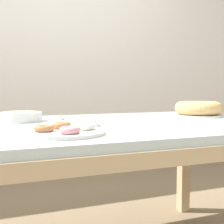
{
  "coord_description": "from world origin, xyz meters",
  "views": [
    {
      "loc": [
        -0.59,
        -1.46,
        0.93
      ],
      "look_at": [
        -0.05,
        -0.05,
        0.81
      ],
      "focal_mm": 50.0,
      "sensor_mm": 36.0,
      "label": 1
    }
  ],
  "objects_px": {
    "tealight_right_edge": "(96,124)",
    "plate_stack": "(22,117)",
    "cake_chocolate_round": "(198,109)",
    "pastry_platter": "(65,131)",
    "tealight_near_front": "(61,118)"
  },
  "relations": [
    {
      "from": "pastry_platter",
      "to": "cake_chocolate_round",
      "type": "bearing_deg",
      "value": 24.88
    },
    {
      "from": "plate_stack",
      "to": "tealight_near_front",
      "type": "xyz_separation_m",
      "value": [
        0.21,
        -0.01,
        -0.01
      ]
    },
    {
      "from": "tealight_near_front",
      "to": "tealight_right_edge",
      "type": "height_order",
      "value": "same"
    },
    {
      "from": "cake_chocolate_round",
      "to": "tealight_right_edge",
      "type": "xyz_separation_m",
      "value": [
        -0.76,
        -0.26,
        -0.03
      ]
    },
    {
      "from": "tealight_right_edge",
      "to": "pastry_platter",
      "type": "bearing_deg",
      "value": -135.81
    },
    {
      "from": "cake_chocolate_round",
      "to": "pastry_platter",
      "type": "height_order",
      "value": "cake_chocolate_round"
    },
    {
      "from": "cake_chocolate_round",
      "to": "tealight_right_edge",
      "type": "height_order",
      "value": "cake_chocolate_round"
    },
    {
      "from": "plate_stack",
      "to": "tealight_right_edge",
      "type": "xyz_separation_m",
      "value": [
        0.3,
        -0.35,
        -0.01
      ]
    },
    {
      "from": "plate_stack",
      "to": "tealight_near_front",
      "type": "height_order",
      "value": "plate_stack"
    },
    {
      "from": "tealight_near_front",
      "to": "plate_stack",
      "type": "bearing_deg",
      "value": 178.43
    },
    {
      "from": "tealight_right_edge",
      "to": "plate_stack",
      "type": "bearing_deg",
      "value": 130.49
    },
    {
      "from": "pastry_platter",
      "to": "plate_stack",
      "type": "height_order",
      "value": "plate_stack"
    },
    {
      "from": "tealight_right_edge",
      "to": "tealight_near_front",
      "type": "bearing_deg",
      "value": 104.69
    },
    {
      "from": "tealight_near_front",
      "to": "tealight_right_edge",
      "type": "bearing_deg",
      "value": -75.31
    },
    {
      "from": "cake_chocolate_round",
      "to": "pastry_platter",
      "type": "distance_m",
      "value": 1.04
    }
  ]
}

